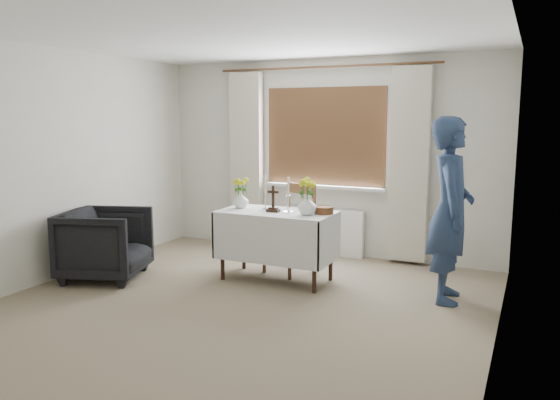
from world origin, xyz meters
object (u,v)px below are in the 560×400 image
Objects in this scene: altar_table at (276,246)px; person at (450,210)px; wooden_chair at (289,229)px; wooden_cross at (273,199)px; armchair at (105,244)px; flower_vase_right at (307,205)px; flower_vase_left at (241,200)px.

altar_table is 0.70× the size of person.
wooden_cross is at bearing -75.28° from wooden_chair.
armchair is at bearing -156.84° from altar_table.
armchair is at bearing 95.01° from person.
person is at bearing 3.85° from altar_table.
altar_table is 6.14× the size of flower_vase_right.
flower_vase_left is 0.84m from flower_vase_right.
person reaches higher than armchair.
wooden_chair is at bearing 82.21° from wooden_cross.
flower_vase_right is (-1.41, -0.17, -0.03)m from person.
armchair is 4.71× the size of flower_vase_left.
person is 8.80× the size of flower_vase_right.
wooden_chair reaches higher than altar_table.
person is 2.24m from flower_vase_left.
wooden_cross reaches higher than flower_vase_left.
altar_table is 1.22× the size of wooden_chair.
altar_table is 0.53m from wooden_cross.
person is (3.52, 0.86, 0.50)m from armchair.
wooden_cross is at bearing -7.97° from flower_vase_left.
person is 1.42m from flower_vase_right.
wooden_cross reaches higher than altar_table.
flower_vase_right is at bearing 87.98° from person.
flower_vase_left is (-0.43, 0.06, -0.05)m from wooden_cross.
armchair is 3.66m from person.
altar_table is at bearing 172.97° from flower_vase_right.
wooden_chair reaches higher than flower_vase_left.
wooden_cross is at bearing 85.93° from person.
flower_vase_right is at bearing -7.03° from altar_table.
wooden_chair is 0.63m from flower_vase_right.
wooden_chair is 2.04m from armchair.
person is (1.79, 0.12, 0.51)m from altar_table.
flower_vase_right reaches higher than altar_table.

